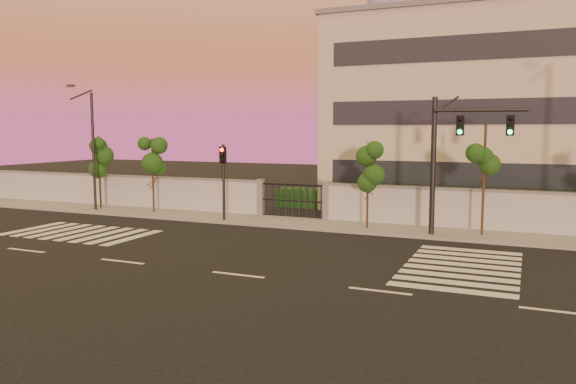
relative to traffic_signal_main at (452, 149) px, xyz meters
name	(u,v)px	position (x,y,z in m)	size (l,w,h in m)	color
ground	(238,275)	(-5.84, -9.69, -4.11)	(120.00, 120.00, 0.00)	black
sidewalk	(335,226)	(-5.84, 0.81, -4.04)	(60.00, 3.00, 0.15)	gray
perimeter_wall	(346,203)	(-5.73, 2.31, -3.04)	(60.00, 0.36, 2.20)	#ABADB2
hedge_row	(378,203)	(-4.67, 5.05, -3.30)	(41.00, 4.25, 1.80)	black
institutional_building	(530,111)	(3.16, 12.29, 2.04)	(24.40, 12.40, 12.25)	beige
distant_skyscraper	(382,21)	(-70.84, 270.31, 57.87)	(16.00, 16.00, 118.00)	gray
road_markings	(248,250)	(-7.42, -5.93, -4.10)	(57.00, 7.62, 0.02)	silver
street_tree_b	(100,156)	(-21.34, 0.99, -0.72)	(1.59, 1.27, 4.61)	#382314
street_tree_c	(153,159)	(-17.21, 0.87, -0.79)	(1.56, 1.24, 4.50)	#382314
street_tree_d	(368,166)	(-4.01, 0.47, -0.90)	(1.31, 1.04, 4.37)	#382314
street_tree_e	(485,154)	(1.39, 0.75, -0.22)	(1.50, 1.19, 5.29)	#382314
traffic_signal_main	(452,149)	(0.00, 0.00, 0.00)	(4.09, 0.94, 6.51)	black
traffic_signal_secondary	(223,173)	(-11.79, -0.27, -1.43)	(0.33, 0.33, 4.24)	black
streetlight_west	(91,145)	(-21.05, 0.00, -0.01)	(0.45, 1.82, 7.58)	black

